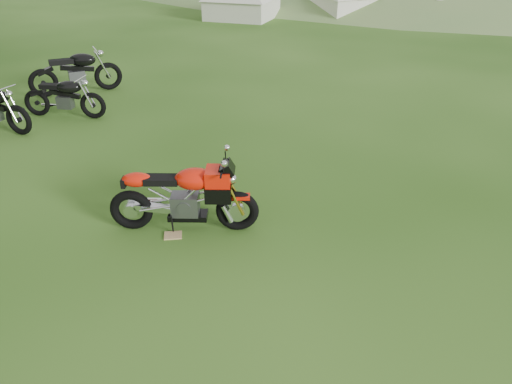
{
  "coord_description": "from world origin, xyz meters",
  "views": [
    {
      "loc": [
        0.08,
        -5.29,
        3.6
      ],
      "look_at": [
        0.13,
        0.4,
        0.57
      ],
      "focal_mm": 35.0,
      "sensor_mm": 36.0,
      "label": 1
    }
  ],
  "objects_px": {
    "plywood_board": "(173,235)",
    "vintage_moto_b": "(63,96)",
    "sport_motorcycle": "(183,192)",
    "vintage_moto_d": "(75,71)"
  },
  "relations": [
    {
      "from": "sport_motorcycle",
      "to": "vintage_moto_d",
      "type": "height_order",
      "value": "sport_motorcycle"
    },
    {
      "from": "sport_motorcycle",
      "to": "vintage_moto_b",
      "type": "relative_size",
      "value": 1.07
    },
    {
      "from": "plywood_board",
      "to": "sport_motorcycle",
      "type": "bearing_deg",
      "value": 51.54
    },
    {
      "from": "sport_motorcycle",
      "to": "vintage_moto_b",
      "type": "height_order",
      "value": "sport_motorcycle"
    },
    {
      "from": "plywood_board",
      "to": "vintage_moto_d",
      "type": "height_order",
      "value": "vintage_moto_d"
    },
    {
      "from": "sport_motorcycle",
      "to": "vintage_moto_b",
      "type": "distance_m",
      "value": 5.46
    },
    {
      "from": "vintage_moto_b",
      "to": "vintage_moto_d",
      "type": "xyz_separation_m",
      "value": [
        -0.28,
        1.74,
        0.09
      ]
    },
    {
      "from": "plywood_board",
      "to": "vintage_moto_b",
      "type": "xyz_separation_m",
      "value": [
        -2.91,
        4.7,
        0.45
      ]
    },
    {
      "from": "plywood_board",
      "to": "vintage_moto_b",
      "type": "relative_size",
      "value": 0.13
    },
    {
      "from": "sport_motorcycle",
      "to": "vintage_moto_d",
      "type": "xyz_separation_m",
      "value": [
        -3.34,
        6.25,
        -0.01
      ]
    }
  ]
}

